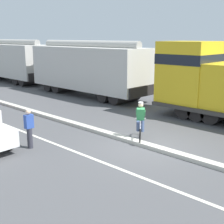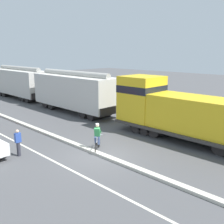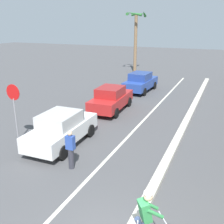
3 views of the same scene
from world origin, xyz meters
TOP-DOWN VIEW (x-y plane):
  - median_curb at (0.00, 6.00)m, footprint 0.36×36.00m
  - lane_stripe at (-2.40, 6.00)m, footprint 0.14×36.00m
  - parked_car_white at (-4.97, 5.09)m, footprint 1.94×4.26m
  - parked_car_red at (-4.97, 10.78)m, footprint 1.98×4.27m
  - parked_car_blue at (-4.83, 16.60)m, footprint 1.99×4.28m
  - cyclist at (0.48, 0.73)m, footprint 1.39×1.09m
  - stop_sign at (-7.13, 4.47)m, footprint 0.76×0.08m
  - palm_tree_near at (-8.43, 25.43)m, footprint 2.42×2.19m
  - pedestrian_by_cars at (-3.39, 3.38)m, footprint 0.34×0.22m

SIDE VIEW (x-z plane):
  - lane_stripe at x=-2.40m, z-range 0.00..0.01m
  - median_curb at x=0.00m, z-range 0.00..0.16m
  - parked_car_white at x=-4.97m, z-range 0.01..1.63m
  - parked_car_red at x=-4.97m, z-range 0.01..1.63m
  - parked_car_blue at x=-4.83m, z-range 0.01..1.63m
  - cyclist at x=0.48m, z-range -0.04..1.67m
  - pedestrian_by_cars at x=-3.39m, z-range 0.04..1.66m
  - stop_sign at x=-7.13m, z-range 0.58..3.46m
  - palm_tree_near at x=-8.43m, z-range 1.34..8.27m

